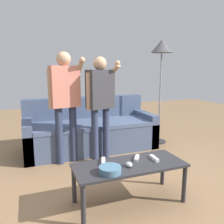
{
  "coord_description": "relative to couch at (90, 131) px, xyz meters",
  "views": [
    {
      "loc": [
        -1.0,
        -2.09,
        1.32
      ],
      "look_at": [
        -0.06,
        0.37,
        0.82
      ],
      "focal_mm": 36.46,
      "sensor_mm": 36.0,
      "label": 1
    }
  ],
  "objects": [
    {
      "name": "ground_plane",
      "position": [
        0.03,
        -1.5,
        -0.29
      ],
      "size": [
        12.0,
        12.0,
        0.0
      ],
      "primitive_type": "plane",
      "color": "#93704C"
    },
    {
      "name": "couch",
      "position": [
        0.0,
        0.0,
        0.0
      ],
      "size": [
        2.12,
        0.86,
        0.84
      ],
      "color": "#475675",
      "rests_on": "ground"
    },
    {
      "name": "coffee_table",
      "position": [
        -0.07,
        -1.7,
        0.06
      ],
      "size": [
        1.1,
        0.45,
        0.41
      ],
      "color": "#2D2D33",
      "rests_on": "ground"
    },
    {
      "name": "snack_bowl",
      "position": [
        -0.31,
        -1.82,
        0.15
      ],
      "size": [
        0.2,
        0.2,
        0.06
      ],
      "primitive_type": "cylinder",
      "color": "teal",
      "rests_on": "coffee_table"
    },
    {
      "name": "game_remote_nunchuk",
      "position": [
        -0.1,
        -1.76,
        0.14
      ],
      "size": [
        0.06,
        0.09,
        0.05
      ],
      "color": "white",
      "rests_on": "coffee_table"
    },
    {
      "name": "floor_lamp",
      "position": [
        1.25,
        -0.15,
        1.3
      ],
      "size": [
        0.38,
        0.38,
        1.82
      ],
      "color": "#2D2D33",
      "rests_on": "ground"
    },
    {
      "name": "player_left",
      "position": [
        -0.47,
        -0.48,
        0.68
      ],
      "size": [
        0.48,
        0.32,
        1.55
      ],
      "color": "#2D3856",
      "rests_on": "ground"
    },
    {
      "name": "player_center",
      "position": [
        -0.0,
        -0.58,
        0.64
      ],
      "size": [
        0.47,
        0.29,
        1.49
      ],
      "color": "#2D3856",
      "rests_on": "ground"
    },
    {
      "name": "game_remote_wand_near",
      "position": [
        0.05,
        -1.63,
        0.13
      ],
      "size": [
        0.11,
        0.14,
        0.03
      ],
      "color": "white",
      "rests_on": "coffee_table"
    },
    {
      "name": "game_remote_wand_far",
      "position": [
        -0.3,
        -1.58,
        0.13
      ],
      "size": [
        0.09,
        0.17,
        0.03
      ],
      "color": "white",
      "rests_on": "coffee_table"
    },
    {
      "name": "game_remote_wand_spare",
      "position": [
        0.21,
        -1.69,
        0.13
      ],
      "size": [
        0.04,
        0.15,
        0.03
      ],
      "color": "white",
      "rests_on": "coffee_table"
    }
  ]
}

